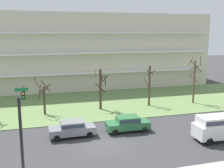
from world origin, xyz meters
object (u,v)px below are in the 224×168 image
tree_right (149,85)px  traffic_signal_mast (22,120)px  tree_center (101,87)px  sedan_green_near_left (128,123)px  tree_far_right (194,78)px  tree_left (43,96)px  sedan_gray_center_right (72,128)px  van_white_center_left (222,126)px

tree_right → traffic_signal_mast: (-15.65, -15.61, 1.39)m
tree_center → sedan_green_near_left: 8.68m
tree_far_right → sedan_green_near_left: tree_far_right is taller
tree_left → tree_right: (13.95, 0.33, 0.64)m
tree_center → traffic_signal_mast: 18.01m
sedan_gray_center_right → tree_right: bearing=-145.4°
sedan_gray_center_right → traffic_signal_mast: (-4.07, -7.22, 3.46)m
sedan_gray_center_right → traffic_signal_mast: bearing=59.3°
tree_right → sedan_gray_center_right: bearing=-144.1°
tree_left → sedan_gray_center_right: size_ratio=1.05×
tree_left → tree_center: tree_center is taller
tree_far_right → van_white_center_left: 13.57m
tree_center → van_white_center_left: 15.54m
tree_left → van_white_center_left: 20.17m
tree_left → tree_far_right: size_ratio=0.69×
tree_far_right → traffic_signal_mast: tree_far_right is taller
tree_right → tree_far_right: bearing=-3.5°
tree_center → van_white_center_left: tree_center is taller
tree_center → traffic_signal_mast: (-8.90, -15.60, 1.37)m
traffic_signal_mast → sedan_green_near_left: bearing=36.6°
sedan_gray_center_right → tree_far_right: bearing=-157.7°
tree_left → sedan_green_near_left: (8.03, -8.06, -1.44)m
tree_center → traffic_signal_mast: bearing=-119.7°
tree_left → van_white_center_left: (15.75, -12.56, -0.92)m
tree_left → sedan_gray_center_right: (2.37, -8.06, -1.44)m
sedan_green_near_left → sedan_gray_center_right: size_ratio=1.00×
tree_left → tree_far_right: tree_far_right is taller
tree_right → tree_far_right: (6.62, -0.40, 0.67)m
tree_far_right → sedan_gray_center_right: (-18.20, -7.99, -2.74)m
tree_far_right → tree_center: bearing=178.3°
tree_far_right → sedan_green_near_left: (-12.54, -7.99, -2.74)m
sedan_green_near_left → sedan_gray_center_right: 5.66m
sedan_green_near_left → tree_right: bearing=-124.3°
tree_left → sedan_green_near_left: 11.47m
tree_right → sedan_gray_center_right: tree_right is taller
tree_right → tree_far_right: 6.67m
tree_far_right → van_white_center_left: tree_far_right is taller
van_white_center_left → sedan_gray_center_right: 14.13m
van_white_center_left → traffic_signal_mast: (-17.45, -2.72, 2.94)m
tree_far_right → van_white_center_left: bearing=-111.1°
traffic_signal_mast → tree_right: bearing=44.9°
van_white_center_left → traffic_signal_mast: traffic_signal_mast is taller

